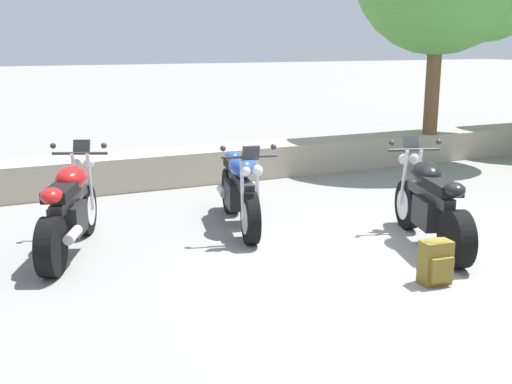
{
  "coord_description": "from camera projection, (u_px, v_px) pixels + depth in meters",
  "views": [
    {
      "loc": [
        -4.21,
        -5.16,
        2.34
      ],
      "look_at": [
        -1.26,
        1.2,
        0.65
      ],
      "focal_mm": 44.09,
      "sensor_mm": 36.0,
      "label": 1
    }
  ],
  "objects": [
    {
      "name": "stone_wall",
      "position": [
        235.0,
        162.0,
        10.99
      ],
      "size": [
        36.0,
        0.8,
        0.55
      ],
      "primitive_type": "cube",
      "color": "#A89E89",
      "rests_on": "ground"
    },
    {
      "name": "motorcycle_red_near_left",
      "position": [
        70.0,
        211.0,
        7.03
      ],
      "size": [
        1.06,
        1.95,
        1.18
      ],
      "color": "black",
      "rests_on": "ground"
    },
    {
      "name": "rider_backpack",
      "position": [
        436.0,
        260.0,
        6.16
      ],
      "size": [
        0.32,
        0.28,
        0.47
      ],
      "color": "brown",
      "rests_on": "ground"
    },
    {
      "name": "motorcycle_blue_centre",
      "position": [
        240.0,
        190.0,
        8.01
      ],
      "size": [
        0.81,
        2.04,
        1.18
      ],
      "color": "black",
      "rests_on": "ground"
    },
    {
      "name": "ground_plane",
      "position": [
        408.0,
        262.0,
        6.82
      ],
      "size": [
        120.0,
        120.0,
        0.0
      ],
      "primitive_type": "plane",
      "color": "gray"
    },
    {
      "name": "motorcycle_black_far_right",
      "position": [
        430.0,
        205.0,
        7.29
      ],
      "size": [
        0.92,
        2.01,
        1.18
      ],
      "color": "black",
      "rests_on": "ground"
    }
  ]
}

